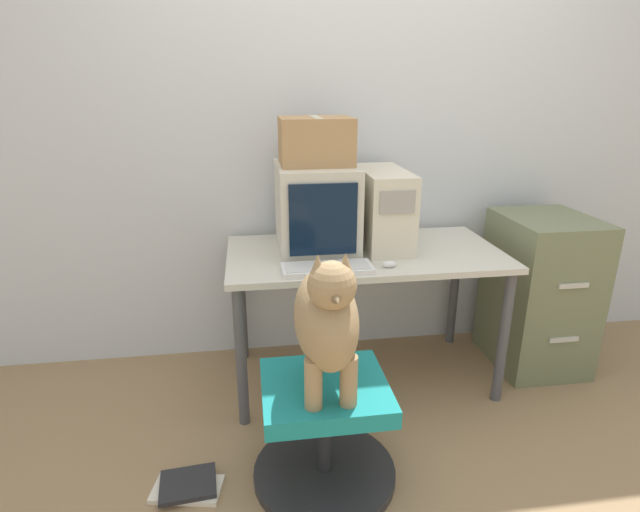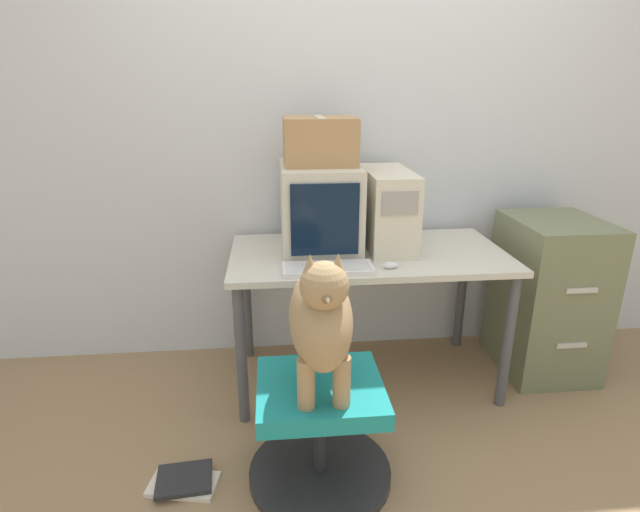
# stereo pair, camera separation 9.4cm
# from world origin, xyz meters

# --- Properties ---
(ground_plane) EXTENTS (12.00, 12.00, 0.00)m
(ground_plane) POSITION_xyz_m (0.00, 0.00, 0.00)
(ground_plane) COLOR #937551
(wall_back) EXTENTS (8.00, 0.05, 2.60)m
(wall_back) POSITION_xyz_m (0.00, 0.76, 1.30)
(wall_back) COLOR silver
(wall_back) RESTS_ON ground_plane
(desk) EXTENTS (1.35, 0.70, 0.72)m
(desk) POSITION_xyz_m (0.00, 0.35, 0.63)
(desk) COLOR beige
(desk) RESTS_ON ground_plane
(crt_monitor) EXTENTS (0.37, 0.48, 0.42)m
(crt_monitor) POSITION_xyz_m (-0.23, 0.43, 0.92)
(crt_monitor) COLOR beige
(crt_monitor) RESTS_ON desk
(pc_tower) EXTENTS (0.22, 0.49, 0.38)m
(pc_tower) POSITION_xyz_m (0.11, 0.44, 0.91)
(pc_tower) COLOR beige
(pc_tower) RESTS_ON desk
(keyboard) EXTENTS (0.40, 0.16, 0.03)m
(keyboard) POSITION_xyz_m (-0.23, 0.10, 0.73)
(keyboard) COLOR silver
(keyboard) RESTS_ON desk
(computer_mouse) EXTENTS (0.07, 0.04, 0.03)m
(computer_mouse) POSITION_xyz_m (0.06, 0.11, 0.73)
(computer_mouse) COLOR silver
(computer_mouse) RESTS_ON desk
(office_chair) EXTENTS (0.57, 0.57, 0.44)m
(office_chair) POSITION_xyz_m (-0.31, -0.34, 0.22)
(office_chair) COLOR #262628
(office_chair) RESTS_ON ground_plane
(dog) EXTENTS (0.22, 0.46, 0.56)m
(dog) POSITION_xyz_m (-0.31, -0.38, 0.73)
(dog) COLOR #9E7F56
(dog) RESTS_ON office_chair
(filing_cabinet) EXTENTS (0.45, 0.53, 0.84)m
(filing_cabinet) POSITION_xyz_m (0.99, 0.37, 0.42)
(filing_cabinet) COLOR #6B7251
(filing_cabinet) RESTS_ON ground_plane
(cardboard_box) EXTENTS (0.34, 0.28, 0.22)m
(cardboard_box) POSITION_xyz_m (-0.23, 0.43, 1.24)
(cardboard_box) COLOR #A87F51
(cardboard_box) RESTS_ON crt_monitor
(book_stack_floor) EXTENTS (0.29, 0.20, 0.04)m
(book_stack_floor) POSITION_xyz_m (-0.84, -0.34, 0.02)
(book_stack_floor) COLOR silver
(book_stack_floor) RESTS_ON ground_plane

